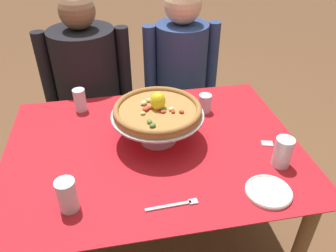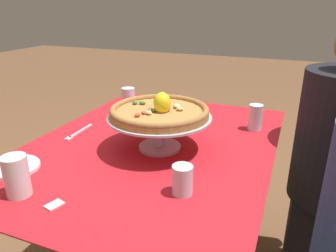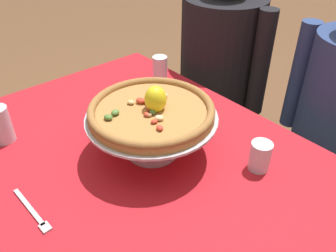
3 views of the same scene
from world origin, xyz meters
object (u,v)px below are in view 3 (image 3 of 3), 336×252
object	(u,v)px
water_glass_back_left	(160,71)
water_glass_back_right	(260,158)
diner_right	(333,134)
diner_left	(219,81)
water_glass_front_left	(1,127)
pizza_stand	(152,125)
dinner_fork	(33,212)
pizza	(152,110)

from	to	relation	value
water_glass_back_left	water_glass_back_right	xyz separation A→B (m)	(0.62, -0.13, -0.01)
diner_right	diner_left	bearing A→B (deg)	-175.53
water_glass_back_right	diner_right	world-z (taller)	diner_right
water_glass_back_left	water_glass_back_right	world-z (taller)	water_glass_back_left
water_glass_back_left	diner_left	world-z (taller)	diner_left
water_glass_front_left	diner_left	xyz separation A→B (m)	(0.04, 1.03, -0.17)
pizza_stand	dinner_fork	bearing A→B (deg)	-90.79
pizza	diner_right	bearing A→B (deg)	69.72
dinner_fork	diner_right	world-z (taller)	diner_right
water_glass_front_left	diner_right	xyz separation A→B (m)	(0.64, 1.08, -0.19)
pizza_stand	diner_right	bearing A→B (deg)	69.73
diner_left	diner_right	size ratio (longest dim) A/B	1.00
water_glass_front_left	diner_right	distance (m)	1.27
pizza_stand	diner_right	world-z (taller)	diner_right
dinner_fork	water_glass_back_left	bearing A→B (deg)	115.53
water_glass_front_left	pizza	bearing A→B (deg)	42.79
water_glass_back_left	water_glass_front_left	size ratio (longest dim) A/B	0.93
water_glass_back_left	dinner_fork	world-z (taller)	water_glass_back_left
dinner_fork	diner_right	bearing A→B (deg)	76.31
water_glass_front_left	pizza_stand	bearing A→B (deg)	42.75
water_glass_back_right	water_glass_back_left	bearing A→B (deg)	168.40
pizza_stand	water_glass_back_right	xyz separation A→B (m)	(0.27, 0.19, -0.06)
water_glass_back_right	diner_right	bearing A→B (deg)	90.33
dinner_fork	diner_left	xyz separation A→B (m)	(-0.32, 1.09, -0.12)
dinner_fork	diner_left	size ratio (longest dim) A/B	0.16
water_glass_back_right	diner_left	distance (m)	0.79
pizza	water_glass_front_left	bearing A→B (deg)	-137.21
water_glass_back_right	pizza_stand	bearing A→B (deg)	-144.81
water_glass_back_right	dinner_fork	distance (m)	0.66
water_glass_back_right	diner_left	xyz separation A→B (m)	(-0.60, 0.49, -0.15)
diner_right	pizza	bearing A→B (deg)	-110.28
dinner_fork	diner_right	distance (m)	1.18
water_glass_front_left	diner_right	size ratio (longest dim) A/B	0.10
pizza	diner_left	world-z (taller)	diner_left
pizza	water_glass_back_right	bearing A→B (deg)	35.12
pizza	dinner_fork	world-z (taller)	pizza
water_glass_back_left	water_glass_back_right	size ratio (longest dim) A/B	1.26
water_glass_front_left	water_glass_back_right	distance (m)	0.84
diner_left	diner_right	distance (m)	0.60
pizza	dinner_fork	distance (m)	0.43
water_glass_back_left	dinner_fork	bearing A→B (deg)	-64.47
water_glass_front_left	water_glass_back_left	bearing A→B (deg)	88.26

